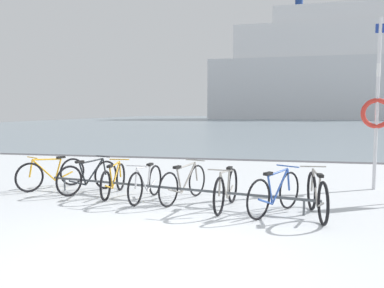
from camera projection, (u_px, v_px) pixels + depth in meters
The scene contains 12 objects.
ground at pixel (262, 123), 57.25m from camera, with size 80.00×132.00×0.08m.
bike_rack at pixel (168, 188), 7.79m from camera, with size 5.81×1.24×0.31m.
bicycle_0 at pixel (52, 174), 9.06m from camera, with size 0.91×1.54×0.79m.
bicycle_1 at pixel (88, 177), 8.65m from camera, with size 0.77×1.53×0.78m.
bicycle_2 at pixel (114, 180), 8.35m from camera, with size 0.46×1.69×0.74m.
bicycle_3 at pixel (146, 183), 7.88m from camera, with size 0.46×1.63×0.78m.
bicycle_4 at pixel (184, 183), 7.81m from camera, with size 0.67×1.69×0.80m.
bicycle_5 at pixel (226, 190), 7.20m from camera, with size 0.46×1.69×0.81m.
bicycle_6 at pixel (275, 193), 6.84m from camera, with size 0.93×1.49×0.82m.
bicycle_7 at pixel (317, 196), 6.64m from camera, with size 0.46×1.67×0.83m.
rescue_post at pixel (377, 108), 8.86m from camera, with size 0.70×0.11×3.94m.
ferry_ship at pixel (335, 73), 79.09m from camera, with size 52.73×10.26×28.56m.
Camera 1 is at (1.48, -4.32, 1.84)m, focal length 36.11 mm.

